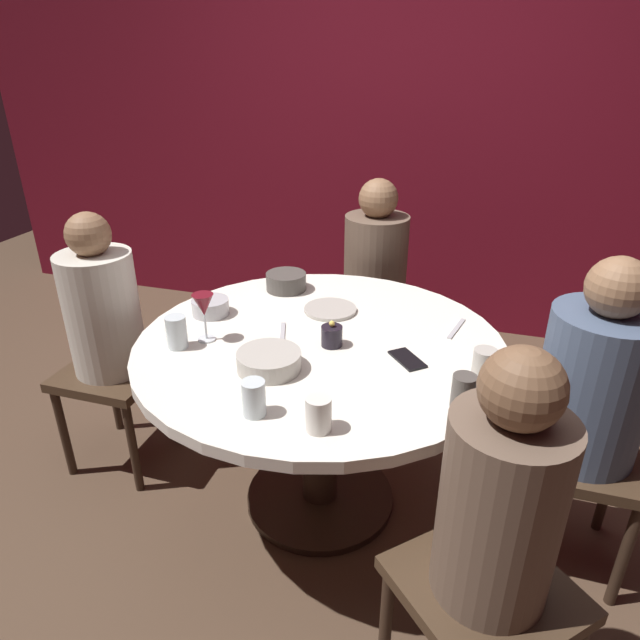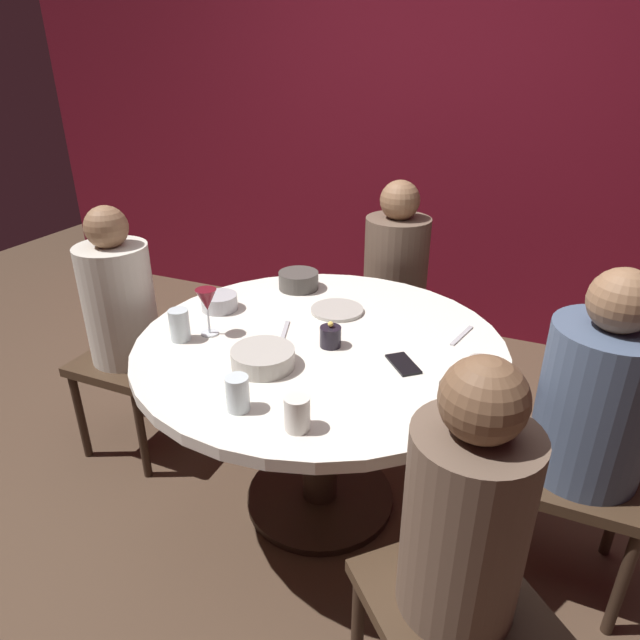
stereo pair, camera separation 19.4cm
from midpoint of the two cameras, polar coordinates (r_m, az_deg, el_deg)
The scene contains 21 objects.
ground_plane at distance 2.42m, azimuth 2.42°, elevation -17.91°, with size 8.00×8.00×0.00m, color #4C3828.
back_wall at distance 3.57m, azimuth 14.41°, elevation 19.08°, with size 6.00×0.10×2.60m, color maroon.
dining_table at distance 2.06m, azimuth 2.72°, elevation -6.00°, with size 1.32×1.32×0.74m.
seated_diner_left at distance 2.44m, azimuth -17.72°, elevation 1.09°, with size 0.40×0.40×1.14m.
seated_diner_back at distance 2.83m, azimuth 9.75°, elevation 5.43°, with size 0.40×0.40×1.13m.
seated_diner_right at distance 1.92m, azimuth 29.08°, elevation -7.78°, with size 0.40×0.40×1.15m.
seated_diner_front_right at distance 1.40m, azimuth 18.71°, elevation -19.70°, with size 0.57×0.57×1.14m.
candle_holder at distance 1.93m, azimuth 3.97°, elevation -1.76°, with size 0.07×0.07×0.09m.
wine_glass at distance 1.99m, azimuth -8.83°, elevation 1.79°, with size 0.08×0.08×0.18m.
dinner_plate at distance 2.20m, azimuth 4.30°, elevation 0.96°, with size 0.21×0.21×0.01m, color #B2ADA3.
cell_phone at distance 1.86m, azimuth 11.53°, elevation -4.53°, with size 0.07×0.14×0.01m, color black.
bowl_serving_large at distance 2.22m, azimuth -7.86°, elevation 1.79°, with size 0.14×0.14×0.06m, color #B7B7BC.
bowl_salad_center at distance 1.81m, azimuth -2.82°, elevation -3.99°, with size 0.21×0.21×0.06m, color #B2ADA3.
bowl_small_white at distance 2.40m, azimuth 0.10°, elevation 4.05°, with size 0.17×0.17×0.07m, color #4C4742.
cup_near_candle at distance 1.63m, azimuth 16.59°, elevation -7.97°, with size 0.07×0.07×0.10m, color #4C4742.
cup_by_left_diner at distance 1.51m, azimuth 1.36°, elevation -9.65°, with size 0.07×0.07×0.10m, color silver.
cup_by_right_diner at distance 1.59m, azimuth -4.99°, elevation -7.63°, with size 0.07×0.07×0.11m, color silver.
cup_center_front at distance 1.79m, azimuth 19.08°, elevation -5.20°, with size 0.07×0.07×0.09m, color #B2ADA3.
cup_far_edge at distance 2.00m, azimuth -11.55°, elevation -0.58°, with size 0.07×0.07×0.12m, color silver.
fork_near_plate at distance 2.03m, azimuth -0.96°, elevation -1.32°, with size 0.02×0.18×0.01m, color #B7B7BC.
knife_near_plate at distance 2.09m, azimuth 16.95°, elevation -1.60°, with size 0.02×0.18×0.01m, color #B7B7BC.
Camera 2 is at (0.70, -1.61, 1.67)m, focal length 31.17 mm.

